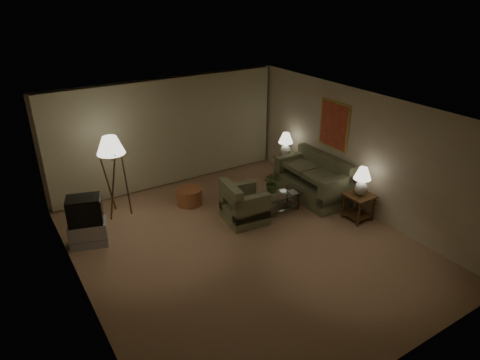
{
  "coord_description": "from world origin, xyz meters",
  "views": [
    {
      "loc": [
        -3.87,
        -5.96,
        4.76
      ],
      "look_at": [
        0.3,
        0.6,
        1.12
      ],
      "focal_mm": 32.0,
      "sensor_mm": 36.0,
      "label": 1
    }
  ],
  "objects_px": {
    "side_table_near": "(359,203)",
    "floor_lamp": "(114,175)",
    "armchair": "(245,206)",
    "table_lamp_near": "(362,179)",
    "tv_cabinet": "(89,233)",
    "coffee_table": "(278,200)",
    "table_lamp_far": "(286,143)",
    "ottoman": "(190,196)",
    "vase": "(273,193)",
    "side_table_far": "(285,164)",
    "sofa": "(312,182)",
    "crt_tv": "(84,210)"
  },
  "relations": [
    {
      "from": "tv_cabinet",
      "to": "crt_tv",
      "type": "distance_m",
      "value": 0.52
    },
    {
      "from": "table_lamp_far",
      "to": "coffee_table",
      "type": "bearing_deg",
      "value": -132.56
    },
    {
      "from": "side_table_near",
      "to": "table_lamp_far",
      "type": "relative_size",
      "value": 0.94
    },
    {
      "from": "vase",
      "to": "table_lamp_far",
      "type": "bearing_deg",
      "value": 44.17
    },
    {
      "from": "armchair",
      "to": "table_lamp_near",
      "type": "height_order",
      "value": "table_lamp_near"
    },
    {
      "from": "floor_lamp",
      "to": "table_lamp_far",
      "type": "bearing_deg",
      "value": -5.54
    },
    {
      "from": "sofa",
      "to": "side_table_near",
      "type": "relative_size",
      "value": 3.12
    },
    {
      "from": "armchair",
      "to": "table_lamp_far",
      "type": "height_order",
      "value": "table_lamp_far"
    },
    {
      "from": "side_table_near",
      "to": "floor_lamp",
      "type": "xyz_separation_m",
      "value": [
        -4.32,
        3.02,
        0.55
      ]
    },
    {
      "from": "side_table_far",
      "to": "vase",
      "type": "bearing_deg",
      "value": -135.83
    },
    {
      "from": "side_table_near",
      "to": "coffee_table",
      "type": "distance_m",
      "value": 1.77
    },
    {
      "from": "coffee_table",
      "to": "ottoman",
      "type": "relative_size",
      "value": 1.76
    },
    {
      "from": "sofa",
      "to": "armchair",
      "type": "xyz_separation_m",
      "value": [
        -1.96,
        -0.07,
        -0.04
      ]
    },
    {
      "from": "side_table_near",
      "to": "coffee_table",
      "type": "height_order",
      "value": "side_table_near"
    },
    {
      "from": "table_lamp_near",
      "to": "floor_lamp",
      "type": "xyz_separation_m",
      "value": [
        -4.32,
        3.02,
        -0.02
      ]
    },
    {
      "from": "side_table_far",
      "to": "table_lamp_far",
      "type": "distance_m",
      "value": 0.58
    },
    {
      "from": "tv_cabinet",
      "to": "coffee_table",
      "type": "bearing_deg",
      "value": 4.41
    },
    {
      "from": "side_table_near",
      "to": "table_lamp_far",
      "type": "bearing_deg",
      "value": 90.0
    },
    {
      "from": "tv_cabinet",
      "to": "side_table_near",
      "type": "bearing_deg",
      "value": -5.25
    },
    {
      "from": "table_lamp_far",
      "to": "crt_tv",
      "type": "bearing_deg",
      "value": -175.04
    },
    {
      "from": "coffee_table",
      "to": "vase",
      "type": "bearing_deg",
      "value": 180.0
    },
    {
      "from": "sofa",
      "to": "coffee_table",
      "type": "relative_size",
      "value": 1.83
    },
    {
      "from": "coffee_table",
      "to": "floor_lamp",
      "type": "relative_size",
      "value": 0.56
    },
    {
      "from": "armchair",
      "to": "tv_cabinet",
      "type": "height_order",
      "value": "armchair"
    },
    {
      "from": "table_lamp_near",
      "to": "ottoman",
      "type": "relative_size",
      "value": 1.09
    },
    {
      "from": "coffee_table",
      "to": "floor_lamp",
      "type": "height_order",
      "value": "floor_lamp"
    },
    {
      "from": "side_table_far",
      "to": "table_lamp_near",
      "type": "distance_m",
      "value": 2.66
    },
    {
      "from": "table_lamp_far",
      "to": "crt_tv",
      "type": "xyz_separation_m",
      "value": [
        -5.2,
        -0.45,
        -0.21
      ]
    },
    {
      "from": "sofa",
      "to": "table_lamp_far",
      "type": "relative_size",
      "value": 2.92
    },
    {
      "from": "coffee_table",
      "to": "vase",
      "type": "distance_m",
      "value": 0.27
    },
    {
      "from": "side_table_far",
      "to": "table_lamp_near",
      "type": "relative_size",
      "value": 0.94
    },
    {
      "from": "coffee_table",
      "to": "tv_cabinet",
      "type": "bearing_deg",
      "value": 167.21
    },
    {
      "from": "coffee_table",
      "to": "vase",
      "type": "relative_size",
      "value": 6.3
    },
    {
      "from": "side_table_near",
      "to": "tv_cabinet",
      "type": "relative_size",
      "value": 0.74
    },
    {
      "from": "table_lamp_far",
      "to": "floor_lamp",
      "type": "bearing_deg",
      "value": 174.46
    },
    {
      "from": "ottoman",
      "to": "vase",
      "type": "distance_m",
      "value": 1.96
    },
    {
      "from": "tv_cabinet",
      "to": "side_table_far",
      "type": "bearing_deg",
      "value": 22.16
    },
    {
      "from": "coffee_table",
      "to": "vase",
      "type": "height_order",
      "value": "vase"
    },
    {
      "from": "side_table_far",
      "to": "floor_lamp",
      "type": "bearing_deg",
      "value": 174.46
    },
    {
      "from": "side_table_near",
      "to": "ottoman",
      "type": "relative_size",
      "value": 1.03
    },
    {
      "from": "floor_lamp",
      "to": "ottoman",
      "type": "relative_size",
      "value": 3.13
    },
    {
      "from": "floor_lamp",
      "to": "side_table_near",
      "type": "bearing_deg",
      "value": -34.93
    },
    {
      "from": "table_lamp_near",
      "to": "table_lamp_far",
      "type": "distance_m",
      "value": 2.6
    },
    {
      "from": "coffee_table",
      "to": "sofa",
      "type": "bearing_deg",
      "value": 5.24
    },
    {
      "from": "armchair",
      "to": "coffee_table",
      "type": "relative_size",
      "value": 1.03
    },
    {
      "from": "table_lamp_near",
      "to": "crt_tv",
      "type": "distance_m",
      "value": 5.63
    },
    {
      "from": "tv_cabinet",
      "to": "crt_tv",
      "type": "xyz_separation_m",
      "value": [
        0.0,
        0.0,
        0.52
      ]
    },
    {
      "from": "coffee_table",
      "to": "ottoman",
      "type": "xyz_separation_m",
      "value": [
        -1.53,
        1.36,
        -0.08
      ]
    },
    {
      "from": "side_table_near",
      "to": "tv_cabinet",
      "type": "bearing_deg",
      "value": 157.55
    },
    {
      "from": "side_table_far",
      "to": "ottoman",
      "type": "height_order",
      "value": "side_table_far"
    }
  ]
}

